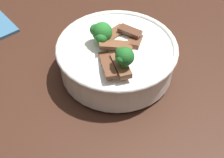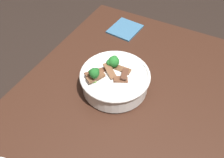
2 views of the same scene
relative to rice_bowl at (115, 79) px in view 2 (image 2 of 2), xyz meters
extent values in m
cube|color=#381E14|center=(-0.13, -0.07, -0.07)|extent=(1.25, 0.81, 0.04)
cube|color=#381E14|center=(0.42, -0.40, -0.48)|extent=(0.06, 0.06, 0.78)
cube|color=#381E14|center=(0.42, 0.27, -0.48)|extent=(0.06, 0.06, 0.78)
cylinder|color=white|center=(0.00, 0.00, -0.05)|extent=(0.10, 0.10, 0.01)
cylinder|color=white|center=(0.00, 0.00, -0.01)|extent=(0.24, 0.24, 0.06)
torus|color=white|center=(0.00, 0.00, 0.02)|extent=(0.25, 0.25, 0.01)
ellipsoid|color=white|center=(0.00, 0.00, 0.00)|extent=(0.20, 0.20, 0.07)
cube|color=brown|center=(-0.03, 0.06, 0.04)|extent=(0.08, 0.06, 0.02)
cube|color=brown|center=(-0.05, 0.05, 0.04)|extent=(0.07, 0.05, 0.01)
cube|color=#563323|center=(0.00, -0.04, 0.04)|extent=(0.05, 0.03, 0.01)
cube|color=brown|center=(0.02, -0.02, 0.03)|extent=(0.03, 0.06, 0.01)
cube|color=brown|center=(-0.02, -0.03, 0.03)|extent=(0.05, 0.06, 0.02)
cube|color=brown|center=(-0.01, 0.01, 0.04)|extent=(0.06, 0.07, 0.02)
cylinder|color=#7AB256|center=(0.02, 0.02, 0.04)|extent=(0.01, 0.01, 0.02)
sphere|color=#237028|center=(0.02, 0.02, 0.06)|extent=(0.04, 0.04, 0.04)
sphere|color=#237028|center=(0.04, 0.02, 0.06)|extent=(0.02, 0.02, 0.02)
sphere|color=#237028|center=(0.01, 0.03, 0.06)|extent=(0.02, 0.02, 0.02)
cylinder|color=#7AB256|center=(-0.06, 0.04, 0.04)|extent=(0.01, 0.01, 0.03)
sphere|color=#1E6023|center=(-0.06, 0.04, 0.07)|extent=(0.03, 0.03, 0.03)
sphere|color=#1E6023|center=(-0.05, 0.04, 0.07)|extent=(0.02, 0.02, 0.02)
sphere|color=#1E6023|center=(-0.06, 0.06, 0.07)|extent=(0.02, 0.02, 0.02)
cube|color=#386689|center=(0.35, 0.13, -0.05)|extent=(0.15, 0.14, 0.01)
camera|label=1|loc=(-0.35, 0.36, 0.46)|focal=52.23mm
camera|label=2|loc=(-0.52, -0.26, 0.63)|focal=38.35mm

